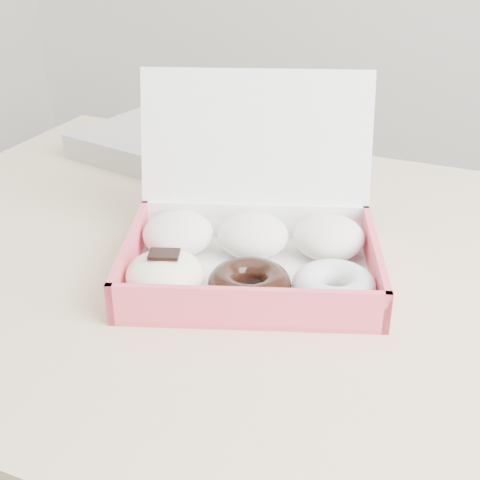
% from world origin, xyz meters
% --- Properties ---
extents(table, '(1.20, 0.80, 0.75)m').
position_xyz_m(table, '(0.00, 0.00, 0.67)').
color(table, tan).
rests_on(table, ground).
extents(donut_box, '(0.36, 0.34, 0.21)m').
position_xyz_m(donut_box, '(-0.05, -0.04, 0.78)').
color(donut_box, white).
rests_on(donut_box, table).
extents(newspapers, '(0.29, 0.25, 0.04)m').
position_xyz_m(newspapers, '(-0.34, 0.26, 0.77)').
color(newspapers, beige).
rests_on(newspapers, table).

